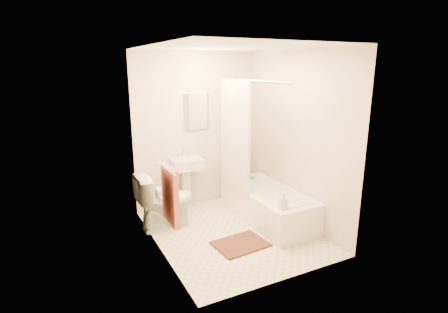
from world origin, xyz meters
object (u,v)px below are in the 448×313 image
sink (187,181)px  bathtub (267,205)px  toilet (165,201)px  bath_mat (240,244)px  soap_bottle (283,201)px

sink → bathtub: 1.30m
toilet → bathtub: toilet is taller
bathtub → bath_mat: 0.90m
toilet → soap_bottle: 1.61m
bathtub → sink: bearing=134.0°
toilet → bath_mat: (0.67, -0.91, -0.37)m
soap_bottle → toilet: bearing=137.9°
bath_mat → sink: bearing=96.9°
bathtub → toilet: bearing=163.0°
bath_mat → soap_bottle: 0.76m
sink → bathtub: sink is taller
bathtub → soap_bottle: size_ratio=7.69×
toilet → bathtub: bearing=-107.6°
toilet → bathtub: 1.47m
toilet → sink: 0.71m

